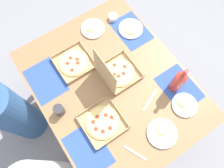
% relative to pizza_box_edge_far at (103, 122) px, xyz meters
% --- Properties ---
extents(ground_plane, '(6.00, 6.00, 0.00)m').
position_rel_pizza_box_edge_far_xyz_m(ground_plane, '(0.22, -0.24, -0.78)').
color(ground_plane, gray).
extents(dining_table, '(1.49, 1.18, 0.77)m').
position_rel_pizza_box_edge_far_xyz_m(dining_table, '(0.22, -0.24, -0.11)').
color(dining_table, '#3F3328').
rests_on(dining_table, ground_plane).
extents(placemat_near_left, '(0.36, 0.26, 0.00)m').
position_rel_pizza_box_edge_far_xyz_m(placemat_near_left, '(-0.11, -0.68, -0.01)').
color(placemat_near_left, '#2D4C9E').
rests_on(placemat_near_left, dining_table).
extents(placemat_near_right, '(0.36, 0.26, 0.00)m').
position_rel_pizza_box_edge_far_xyz_m(placemat_near_right, '(0.56, -0.68, -0.01)').
color(placemat_near_right, '#2D4C9E').
rests_on(placemat_near_right, dining_table).
extents(placemat_far_left, '(0.36, 0.26, 0.00)m').
position_rel_pizza_box_edge_far_xyz_m(placemat_far_left, '(-0.11, 0.20, -0.01)').
color(placemat_far_left, '#2D4C9E').
rests_on(placemat_far_left, dining_table).
extents(placemat_far_right, '(0.36, 0.26, 0.00)m').
position_rel_pizza_box_edge_far_xyz_m(placemat_far_right, '(0.56, 0.20, -0.01)').
color(placemat_far_right, '#2D4C9E').
rests_on(placemat_far_right, dining_table).
extents(pizza_box_edge_far, '(0.30, 0.30, 0.04)m').
position_rel_pizza_box_edge_far_xyz_m(pizza_box_edge_far, '(0.00, 0.00, 0.00)').
color(pizza_box_edge_far, tan).
rests_on(pizza_box_edge_far, dining_table).
extents(pizza_box_center, '(0.30, 0.30, 0.04)m').
position_rel_pizza_box_edge_far_xyz_m(pizza_box_center, '(0.56, -0.08, -0.00)').
color(pizza_box_center, tan).
rests_on(pizza_box_center, dining_table).
extents(pizza_box_corner_left, '(0.30, 0.30, 0.33)m').
position_rel_pizza_box_edge_far_xyz_m(pizza_box_corner_left, '(0.27, -0.31, 0.04)').
color(pizza_box_corner_left, tan).
rests_on(pizza_box_corner_left, dining_table).
extents(plate_middle, '(0.23, 0.23, 0.03)m').
position_rel_pizza_box_edge_far_xyz_m(plate_middle, '(-0.32, -0.33, -0.00)').
color(plate_middle, white).
rests_on(plate_middle, dining_table).
extents(plate_far_left, '(0.22, 0.22, 0.03)m').
position_rel_pizza_box_edge_far_xyz_m(plate_far_left, '(0.57, -0.68, -0.00)').
color(plate_far_left, white).
rests_on(plate_far_left, dining_table).
extents(plate_near_right, '(0.20, 0.20, 0.03)m').
position_rel_pizza_box_edge_far_xyz_m(plate_near_right, '(-0.25, -0.61, -0.00)').
color(plate_near_right, white).
rests_on(plate_near_right, dining_table).
extents(plate_near_left, '(0.22, 0.22, 0.03)m').
position_rel_pizza_box_edge_far_xyz_m(plate_near_left, '(0.77, -0.39, -0.00)').
color(plate_near_left, white).
rests_on(plate_near_left, dining_table).
extents(soda_bottle, '(0.09, 0.09, 0.32)m').
position_rel_pizza_box_edge_far_xyz_m(soda_bottle, '(-0.08, -0.64, 0.12)').
color(soda_bottle, '#B2382D').
rests_on(soda_bottle, dining_table).
extents(cup_clear_left, '(0.08, 0.08, 0.10)m').
position_rel_pizza_box_edge_far_xyz_m(cup_clear_left, '(0.26, 0.23, 0.04)').
color(cup_clear_left, '#333338').
rests_on(cup_clear_left, dining_table).
extents(condiment_bowl, '(0.09, 0.09, 0.04)m').
position_rel_pizza_box_edge_far_xyz_m(condiment_bowl, '(0.76, -0.61, 0.01)').
color(condiment_bowl, white).
rests_on(condiment_bowl, dining_table).
extents(knife_by_far_right, '(0.10, 0.20, 0.00)m').
position_rel_pizza_box_edge_far_xyz_m(knife_by_far_right, '(-0.07, -0.41, -0.01)').
color(knife_by_far_right, '#B7B7BC').
rests_on(knife_by_far_right, dining_table).
extents(fork_by_near_right, '(0.18, 0.09, 0.00)m').
position_rel_pizza_box_edge_far_xyz_m(fork_by_near_right, '(-0.32, -0.08, -0.01)').
color(fork_by_near_right, '#B7B7BC').
rests_on(fork_by_near_right, dining_table).
extents(diner_right_seat, '(0.32, 0.32, 1.16)m').
position_rel_pizza_box_edge_far_xyz_m(diner_right_seat, '(0.56, 0.61, -0.26)').
color(diner_right_seat, '#33598C').
rests_on(diner_right_seat, ground_plane).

